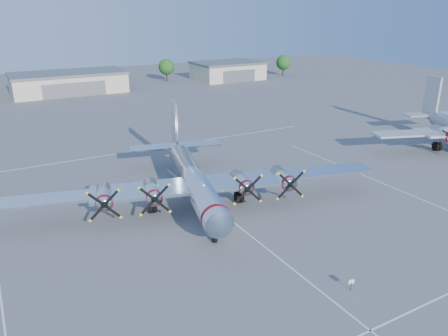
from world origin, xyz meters
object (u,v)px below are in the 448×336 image
hangar_center (69,82)px  tree_far_east (283,63)px  hangar_east (228,70)px  main_bomber_b29 (194,201)px  tree_east (166,67)px  info_placard (351,283)px

hangar_center → tree_far_east: bearing=-1.7°
hangar_east → main_bomber_b29: (-49.30, -78.45, -2.71)m
hangar_center → tree_far_east: (68.00, -1.96, 1.51)m
hangar_center → tree_east: 30.64m
hangar_center → tree_far_east: size_ratio=4.31×
tree_east → info_placard: tree_east is taller
hangar_center → main_bomber_b29: 78.50m
main_bomber_b29 → info_placard: 21.74m
tree_far_east → main_bomber_b29: tree_far_east is taller
main_bomber_b29 → tree_far_east: bearing=61.7°
tree_far_east → hangar_center: bearing=178.3°
hangar_center → tree_east: bearing=11.4°
hangar_center → tree_far_east: 68.05m
tree_far_east → info_placard: 118.07m
tree_far_east → main_bomber_b29: bearing=-132.2°
tree_far_east → main_bomber_b29: size_ratio=0.16×
hangar_center → info_placard: (2.15, -99.90, -2.03)m
hangar_center → hangar_east: same height
tree_east → tree_far_east: size_ratio=1.00×
tree_east → info_placard: (-27.85, -105.93, -3.54)m
hangar_east → hangar_center: bearing=-180.0°
hangar_center → info_placard: 99.94m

